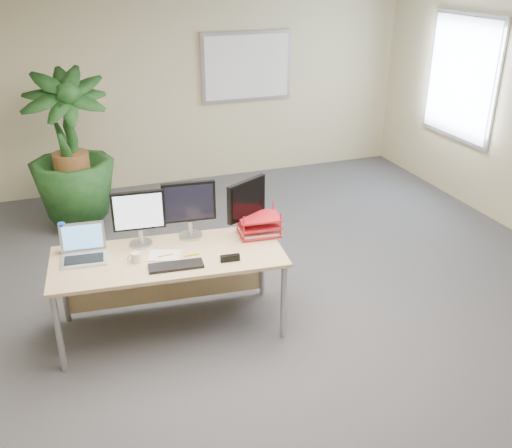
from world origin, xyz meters
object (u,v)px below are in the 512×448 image
object	(u,v)px
monitor_left	(139,215)
monitor_right	(189,206)
desk	(168,265)
laptop	(83,250)
floor_plant	(72,168)

from	to	relation	value
monitor_left	monitor_right	world-z (taller)	monitor_right
desk	monitor_right	bearing A→B (deg)	34.37
monitor_left	monitor_right	distance (m)	0.43
desk	laptop	distance (m)	0.69
laptop	monitor_left	bearing A→B (deg)	7.90
monitor_right	laptop	size ratio (longest dim) A/B	1.31
desk	floor_plant	xyz separation A→B (m)	(-0.61, 2.29, 0.18)
desk	monitor_left	size ratio (longest dim) A/B	4.04
desk	monitor_left	xyz separation A→B (m)	(-0.18, 0.16, 0.43)
monitor_left	monitor_right	size ratio (longest dim) A/B	0.95
monitor_right	monitor_left	bearing A→B (deg)	-179.27
floor_plant	laptop	xyz separation A→B (m)	(-0.04, -2.19, 0.03)
floor_plant	laptop	size ratio (longest dim) A/B	3.90
floor_plant	monitor_left	xyz separation A→B (m)	(0.43, -2.12, 0.24)
desk	laptop	size ratio (longest dim) A/B	5.03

